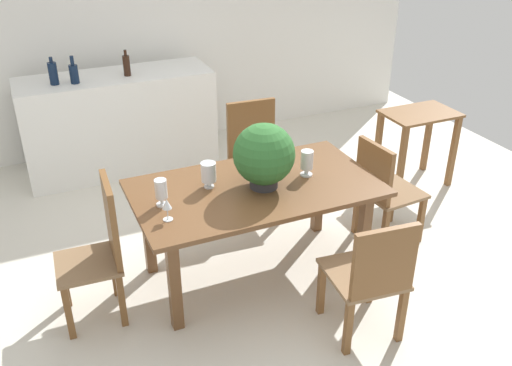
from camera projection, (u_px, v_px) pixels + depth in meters
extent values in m
plane|color=silver|center=(245.00, 257.00, 4.50)|extent=(7.04, 7.04, 0.00)
cube|color=white|center=(149.00, 27.00, 5.99)|extent=(6.40, 0.10, 2.60)
cube|color=brown|center=(255.00, 188.00, 3.99)|extent=(1.74, 0.97, 0.03)
cube|color=brown|center=(174.00, 284.00, 3.63)|extent=(0.07, 0.07, 0.72)
cube|color=brown|center=(364.00, 234.00, 4.15)|extent=(0.07, 0.07, 0.72)
cube|color=brown|center=(148.00, 231.00, 4.19)|extent=(0.07, 0.07, 0.72)
cube|color=brown|center=(318.00, 193.00, 4.71)|extent=(0.07, 0.07, 0.72)
cube|color=brown|center=(371.00, 278.00, 3.93)|extent=(0.05, 0.05, 0.42)
cube|color=brown|center=(321.00, 288.00, 3.83)|extent=(0.05, 0.05, 0.42)
cube|color=brown|center=(401.00, 315.00, 3.59)|extent=(0.05, 0.05, 0.42)
cube|color=brown|center=(348.00, 328.00, 3.49)|extent=(0.05, 0.05, 0.42)
cube|color=olive|center=(363.00, 274.00, 3.61)|extent=(0.50, 0.52, 0.03)
cube|color=brown|center=(384.00, 262.00, 3.31)|extent=(0.42, 0.08, 0.47)
cube|color=brown|center=(243.00, 203.00, 4.85)|extent=(0.05, 0.05, 0.42)
cube|color=brown|center=(286.00, 195.00, 4.98)|extent=(0.05, 0.05, 0.42)
cube|color=brown|center=(231.00, 186.00, 5.12)|extent=(0.05, 0.05, 0.42)
cube|color=brown|center=(272.00, 179.00, 5.25)|extent=(0.05, 0.05, 0.42)
cube|color=olive|center=(258.00, 169.00, 4.94)|extent=(0.50, 0.43, 0.03)
cube|color=brown|center=(251.00, 131.00, 4.96)|extent=(0.44, 0.07, 0.56)
cube|color=brown|center=(421.00, 220.00, 4.61)|extent=(0.05, 0.05, 0.42)
cube|color=brown|center=(392.00, 201.00, 4.89)|extent=(0.05, 0.05, 0.42)
cube|color=brown|center=(385.00, 232.00, 4.45)|extent=(0.05, 0.05, 0.42)
cube|color=brown|center=(357.00, 211.00, 4.73)|extent=(0.05, 0.05, 0.42)
cube|color=olive|center=(391.00, 192.00, 4.57)|extent=(0.49, 0.47, 0.03)
cube|color=brown|center=(374.00, 171.00, 4.37)|extent=(0.07, 0.40, 0.45)
cube|color=brown|center=(64.00, 281.00, 3.90)|extent=(0.05, 0.05, 0.42)
cube|color=brown|center=(68.00, 312.00, 3.61)|extent=(0.05, 0.05, 0.42)
cube|color=brown|center=(114.00, 271.00, 4.00)|extent=(0.05, 0.05, 0.42)
cube|color=brown|center=(122.00, 300.00, 3.72)|extent=(0.05, 0.05, 0.42)
cube|color=olive|center=(88.00, 264.00, 3.70)|extent=(0.44, 0.44, 0.03)
cube|color=brown|center=(111.00, 220.00, 3.62)|extent=(0.06, 0.38, 0.57)
cylinder|color=#333338|center=(264.00, 181.00, 3.95)|extent=(0.20, 0.20, 0.09)
sphere|color=#2D662D|center=(264.00, 154.00, 3.86)|extent=(0.43, 0.43, 0.43)
sphere|color=silver|center=(253.00, 135.00, 3.90)|extent=(0.04, 0.04, 0.04)
sphere|color=silver|center=(262.00, 155.00, 3.72)|extent=(0.06, 0.06, 0.06)
sphere|color=silver|center=(261.00, 133.00, 3.96)|extent=(0.05, 0.05, 0.05)
sphere|color=silver|center=(250.00, 134.00, 3.93)|extent=(0.05, 0.05, 0.05)
sphere|color=silver|center=(261.00, 140.00, 4.02)|extent=(0.05, 0.05, 0.05)
cylinder|color=silver|center=(209.00, 186.00, 3.97)|extent=(0.07, 0.07, 0.01)
cylinder|color=silver|center=(209.00, 183.00, 3.96)|extent=(0.03, 0.03, 0.04)
cylinder|color=silver|center=(208.00, 172.00, 3.91)|extent=(0.11, 0.11, 0.14)
cylinder|color=silver|center=(162.00, 204.00, 3.74)|extent=(0.08, 0.08, 0.01)
cylinder|color=silver|center=(162.00, 201.00, 3.73)|extent=(0.02, 0.02, 0.05)
cylinder|color=silver|center=(161.00, 189.00, 3.69)|extent=(0.08, 0.08, 0.13)
cylinder|color=silver|center=(306.00, 174.00, 4.13)|extent=(0.09, 0.09, 0.01)
cylinder|color=silver|center=(306.00, 171.00, 4.12)|extent=(0.03, 0.03, 0.04)
cylinder|color=silver|center=(307.00, 160.00, 4.07)|extent=(0.09, 0.09, 0.14)
cylinder|color=silver|center=(168.00, 219.00, 3.58)|extent=(0.06, 0.06, 0.00)
cylinder|color=silver|center=(168.00, 214.00, 3.56)|extent=(0.01, 0.01, 0.08)
cone|color=silver|center=(167.00, 204.00, 3.53)|extent=(0.06, 0.06, 0.07)
cube|color=white|center=(120.00, 123.00, 5.72)|extent=(1.89, 0.65, 1.00)
cylinder|color=#0F1E38|center=(53.00, 74.00, 5.18)|extent=(0.08, 0.08, 0.21)
cylinder|color=#0F1E38|center=(51.00, 60.00, 5.12)|extent=(0.03, 0.03, 0.05)
cylinder|color=#0F1E38|center=(74.00, 74.00, 5.22)|extent=(0.08, 0.08, 0.17)
cylinder|color=#0F1E38|center=(72.00, 60.00, 5.16)|extent=(0.03, 0.03, 0.09)
cylinder|color=black|center=(127.00, 66.00, 5.43)|extent=(0.07, 0.07, 0.20)
cylinder|color=black|center=(125.00, 53.00, 5.37)|extent=(0.03, 0.03, 0.06)
cube|color=brown|center=(420.00, 114.00, 5.29)|extent=(0.69, 0.46, 0.02)
cube|color=brown|center=(402.00, 163.00, 5.21)|extent=(0.05, 0.05, 0.72)
cube|color=brown|center=(453.00, 152.00, 5.42)|extent=(0.05, 0.05, 0.72)
cube|color=brown|center=(378.00, 147.00, 5.52)|extent=(0.05, 0.05, 0.72)
cube|color=brown|center=(427.00, 137.00, 5.73)|extent=(0.05, 0.05, 0.72)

